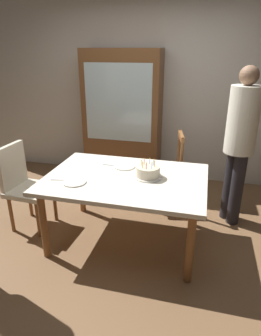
{
  "coord_description": "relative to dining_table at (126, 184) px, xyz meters",
  "views": [
    {
      "loc": [
        0.7,
        -2.53,
        1.9
      ],
      "look_at": [
        0.05,
        0.0,
        0.83
      ],
      "focal_mm": 31.48,
      "sensor_mm": 36.0,
      "label": 1
    }
  ],
  "objects": [
    {
      "name": "chair_spindle_back",
      "position": [
        0.28,
        0.87,
        -0.19
      ],
      "size": [
        0.51,
        0.51,
        0.95
      ],
      "color": "tan",
      "rests_on": "ground"
    },
    {
      "name": "china_cabinet",
      "position": [
        -0.47,
        1.56,
        0.3
      ],
      "size": [
        1.1,
        0.45,
        1.9
      ],
      "color": "brown",
      "rests_on": "ground"
    },
    {
      "name": "back_wall",
      "position": [
        0.0,
        1.85,
        0.65
      ],
      "size": [
        6.4,
        0.1,
        2.6
      ],
      "primitive_type": "cube",
      "color": "beige",
      "rests_on": "ground"
    },
    {
      "name": "birthday_cake",
      "position": [
        0.21,
        0.05,
        0.13
      ],
      "size": [
        0.28,
        0.28,
        0.18
      ],
      "color": "silver",
      "rests_on": "dining_table"
    },
    {
      "name": "plate_near_celebrant",
      "position": [
        -0.43,
        -0.25,
        0.09
      ],
      "size": [
        0.22,
        0.22,
        0.01
      ],
      "primitive_type": "cylinder",
      "color": "white",
      "rests_on": "dining_table"
    },
    {
      "name": "person_guest",
      "position": [
        1.08,
        0.69,
        0.35
      ],
      "size": [
        0.32,
        0.32,
        1.74
      ],
      "color": "#262328",
      "rests_on": "ground"
    },
    {
      "name": "fork_near_celebrant",
      "position": [
        -0.59,
        -0.23,
        0.08
      ],
      "size": [
        0.18,
        0.05,
        0.01
      ],
      "primitive_type": "cube",
      "rotation": [
        0.0,
        0.0,
        0.19
      ],
      "color": "silver",
      "rests_on": "dining_table"
    },
    {
      "name": "ground",
      "position": [
        0.0,
        0.0,
        -0.65
      ],
      "size": [
        6.4,
        6.4,
        0.0
      ],
      "primitive_type": "plane",
      "color": "brown"
    },
    {
      "name": "fork_far_side",
      "position": [
        -0.24,
        0.25,
        0.08
      ],
      "size": [
        0.18,
        0.04,
        0.01
      ],
      "primitive_type": "cube",
      "rotation": [
        0.0,
        0.0,
        -0.15
      ],
      "color": "silver",
      "rests_on": "dining_table"
    },
    {
      "name": "plate_far_side",
      "position": [
        -0.08,
        0.25,
        0.09
      ],
      "size": [
        0.22,
        0.22,
        0.01
      ],
      "primitive_type": "cylinder",
      "color": "white",
      "rests_on": "dining_table"
    },
    {
      "name": "chair_upholstered",
      "position": [
        -1.17,
        0.01,
        -0.12
      ],
      "size": [
        0.47,
        0.46,
        0.95
      ],
      "color": "beige",
      "rests_on": "ground"
    },
    {
      "name": "dining_table",
      "position": [
        0.0,
        0.0,
        0.0
      ],
      "size": [
        1.56,
        1.1,
        0.73
      ],
      "color": "silver",
      "rests_on": "ground"
    }
  ]
}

